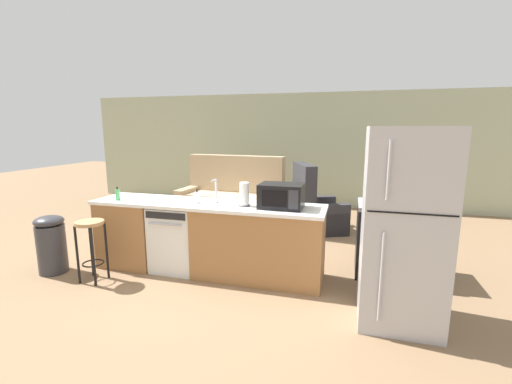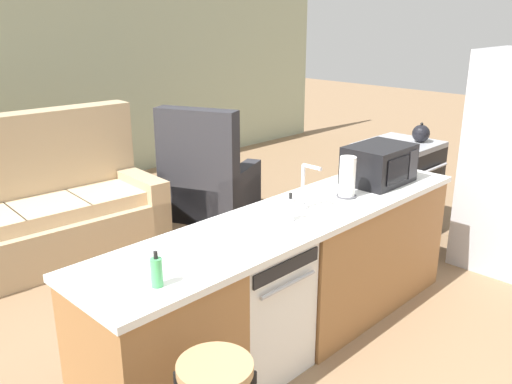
% 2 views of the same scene
% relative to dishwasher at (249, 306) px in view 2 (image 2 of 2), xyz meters
% --- Properties ---
extents(ground_plane, '(24.00, 24.00, 0.00)m').
position_rel_dishwasher_xyz_m(ground_plane, '(0.25, 0.00, -0.42)').
color(ground_plane, '#896B4C').
extents(wall_back, '(10.00, 0.06, 2.60)m').
position_rel_dishwasher_xyz_m(wall_back, '(0.55, 4.20, 0.88)').
color(wall_back, '#A8B293').
rests_on(wall_back, ground_plane).
extents(kitchen_counter, '(2.94, 0.66, 0.90)m').
position_rel_dishwasher_xyz_m(kitchen_counter, '(0.49, 0.00, -0.00)').
color(kitchen_counter, '#9E6B3D').
rests_on(kitchen_counter, ground_plane).
extents(dishwasher, '(0.58, 0.61, 0.84)m').
position_rel_dishwasher_xyz_m(dishwasher, '(0.00, 0.00, 0.00)').
color(dishwasher, white).
rests_on(dishwasher, ground_plane).
extents(stove_range, '(0.76, 0.68, 0.90)m').
position_rel_dishwasher_xyz_m(stove_range, '(2.60, 0.55, 0.03)').
color(stove_range, black).
rests_on(stove_range, ground_plane).
extents(microwave, '(0.50, 0.37, 0.28)m').
position_rel_dishwasher_xyz_m(microwave, '(1.35, -0.00, 0.62)').
color(microwave, black).
rests_on(microwave, kitchen_counter).
extents(sink_faucet, '(0.07, 0.18, 0.30)m').
position_rel_dishwasher_xyz_m(sink_faucet, '(0.52, 0.02, 0.61)').
color(sink_faucet, silver).
rests_on(sink_faucet, kitchen_counter).
extents(paper_towel_roll, '(0.14, 0.14, 0.28)m').
position_rel_dishwasher_xyz_m(paper_towel_roll, '(0.91, -0.03, 0.62)').
color(paper_towel_roll, '#4C4C51').
rests_on(paper_towel_roll, kitchen_counter).
extents(soap_bottle, '(0.06, 0.06, 0.18)m').
position_rel_dishwasher_xyz_m(soap_bottle, '(0.31, -0.05, 0.55)').
color(soap_bottle, silver).
rests_on(soap_bottle, kitchen_counter).
extents(dish_soap_bottle, '(0.06, 0.06, 0.18)m').
position_rel_dishwasher_xyz_m(dish_soap_bottle, '(-0.75, -0.16, 0.55)').
color(dish_soap_bottle, '#4CB266').
rests_on(dish_soap_bottle, kitchen_counter).
extents(kettle, '(0.21, 0.17, 0.19)m').
position_rel_dishwasher_xyz_m(kettle, '(2.77, 0.42, 0.56)').
color(kettle, black).
rests_on(kettle, stove_range).
extents(couch, '(2.06, 1.05, 1.27)m').
position_rel_dishwasher_xyz_m(couch, '(-0.15, 2.49, -0.03)').
color(couch, tan).
rests_on(couch, ground_plane).
extents(armchair, '(1.07, 1.10, 1.20)m').
position_rel_dishwasher_xyz_m(armchair, '(1.52, 2.16, -0.07)').
color(armchair, '#2D2D33').
rests_on(armchair, ground_plane).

